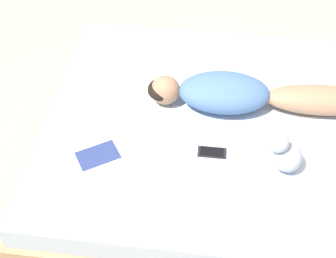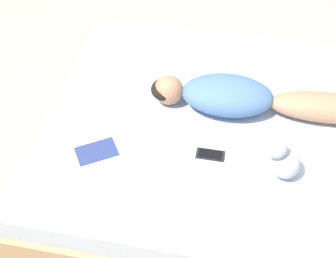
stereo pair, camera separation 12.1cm
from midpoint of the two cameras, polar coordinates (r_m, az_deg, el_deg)
The scene contains 6 objects.
ground_plane at distance 3.09m, azimuth 8.97°, elevation -6.65°, with size 12.00×12.00×0.00m, color #B7A88E.
bed at distance 2.88m, azimuth 9.58°, elevation -3.43°, with size 1.77×2.28×0.55m.
person at distance 2.73m, azimuth 11.40°, elevation 3.65°, with size 0.34×1.32×0.19m.
open_magazine at distance 2.45m, azimuth -6.62°, elevation -4.56°, with size 0.54×0.50×0.01m.
cell_phone at distance 2.50m, azimuth 6.56°, elevation -3.15°, with size 0.07×0.15×0.01m.
plush_toy at distance 2.43m, azimuth 15.27°, elevation -3.66°, with size 0.17×0.19×0.23m.
Camera 2 is at (-1.87, 0.06, 2.45)m, focal length 50.00 mm.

